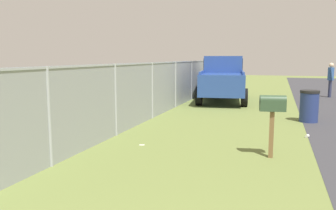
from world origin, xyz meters
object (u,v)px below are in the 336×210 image
at_px(pickup_truck, 223,77).
at_px(trash_bin, 309,106).
at_px(mailbox, 273,108).
at_px(pedestrian, 331,77).

xyz_separation_m(pickup_truck, trash_bin, (-4.46, -3.43, -0.60)).
xyz_separation_m(mailbox, trash_bin, (4.41, -1.04, -0.52)).
xyz_separation_m(trash_bin, pedestrian, (7.60, -1.57, 0.52)).
bearing_deg(trash_bin, pedestrian, -11.68).
bearing_deg(mailbox, trash_bin, -22.42).
relative_size(trash_bin, pedestrian, 0.57).
distance_m(pickup_truck, trash_bin, 5.66).
distance_m(mailbox, pedestrian, 12.29).
bearing_deg(mailbox, pickup_truck, 5.99).
bearing_deg(pedestrian, trash_bin, -104.90).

